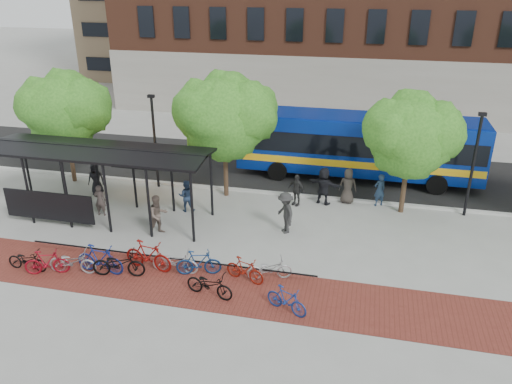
% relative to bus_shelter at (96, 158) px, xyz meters
% --- Properties ---
extents(ground, '(160.00, 160.00, 0.00)m').
position_rel_bus_shelter_xyz_m(ground, '(8.13, 0.48, -3.00)').
color(ground, '#9E9E99').
rests_on(ground, ground).
extents(asphalt_street, '(160.00, 8.00, 0.01)m').
position_rel_bus_shelter_xyz_m(asphalt_street, '(8.13, 8.48, -2.99)').
color(asphalt_street, black).
rests_on(asphalt_street, ground).
extents(curb, '(160.00, 0.25, 0.12)m').
position_rel_bus_shelter_xyz_m(curb, '(8.13, 4.48, -2.94)').
color(curb, '#B7B7B2').
rests_on(curb, ground).
extents(brick_strip, '(24.00, 3.00, 0.01)m').
position_rel_bus_shelter_xyz_m(brick_strip, '(6.13, -4.52, -3.00)').
color(brick_strip, maroon).
rests_on(brick_strip, ground).
extents(bike_rack_rail, '(12.00, 0.05, 0.95)m').
position_rel_bus_shelter_xyz_m(bike_rack_rail, '(4.83, -3.62, -3.00)').
color(bike_rack_rail, black).
rests_on(bike_rack_rail, ground).
extents(bus_shelter, '(10.60, 3.07, 3.60)m').
position_rel_bus_shelter_xyz_m(bus_shelter, '(0.00, 0.00, 0.00)').
color(bus_shelter, black).
rests_on(bus_shelter, ground).
extents(tree_a, '(4.90, 4.00, 6.18)m').
position_rel_bus_shelter_xyz_m(tree_a, '(-3.77, 3.83, 1.24)').
color(tree_a, '#382619').
rests_on(tree_a, ground).
extents(tree_b, '(5.15, 4.20, 6.47)m').
position_rel_bus_shelter_xyz_m(tree_b, '(5.23, 3.83, 1.46)').
color(tree_b, '#382619').
rests_on(tree_b, ground).
extents(tree_c, '(4.66, 3.80, 5.92)m').
position_rel_bus_shelter_xyz_m(tree_c, '(14.22, 3.83, 1.06)').
color(tree_c, '#382619').
rests_on(tree_c, ground).
extents(lamp_post_left, '(0.35, 0.20, 5.12)m').
position_rel_bus_shelter_xyz_m(lamp_post_left, '(1.13, 4.08, -0.25)').
color(lamp_post_left, black).
rests_on(lamp_post_left, ground).
extents(lamp_post_right, '(0.35, 0.20, 5.12)m').
position_rel_bus_shelter_xyz_m(lamp_post_right, '(17.13, 4.08, -0.25)').
color(lamp_post_right, black).
rests_on(lamp_post_right, ground).
extents(bus, '(13.49, 3.29, 3.64)m').
position_rel_bus_shelter_xyz_m(bus, '(11.72, 7.91, -0.91)').
color(bus, navy).
rests_on(bus, ground).
extents(bike_0, '(1.72, 0.63, 0.90)m').
position_rel_bus_shelter_xyz_m(bike_0, '(-0.52, -5.04, -2.55)').
color(bike_0, black).
rests_on(bike_0, ground).
extents(bike_1, '(1.79, 1.02, 1.04)m').
position_rel_bus_shelter_xyz_m(bike_1, '(0.43, -5.11, -2.48)').
color(bike_1, maroon).
rests_on(bike_1, ground).
extents(bike_2, '(1.98, 0.90, 1.00)m').
position_rel_bus_shelter_xyz_m(bike_2, '(1.36, -4.82, -2.50)').
color(bike_2, gray).
rests_on(bike_2, ground).
extents(bike_3, '(2.04, 0.68, 1.21)m').
position_rel_bus_shelter_xyz_m(bike_3, '(2.41, -4.56, -2.39)').
color(bike_3, navy).
rests_on(bike_3, ground).
extents(bike_4, '(2.17, 1.07, 1.09)m').
position_rel_bus_shelter_xyz_m(bike_4, '(3.22, -4.61, -2.45)').
color(bike_4, black).
rests_on(bike_4, ground).
extents(bike_5, '(2.14, 0.90, 1.25)m').
position_rel_bus_shelter_xyz_m(bike_5, '(4.15, -3.90, -2.38)').
color(bike_5, maroon).
rests_on(bike_5, ground).
extents(bike_6, '(1.89, 0.71, 0.98)m').
position_rel_bus_shelter_xyz_m(bike_6, '(5.26, -3.87, -2.51)').
color(bike_6, '#ACACAF').
rests_on(bike_6, ground).
extents(bike_7, '(1.84, 0.96, 1.07)m').
position_rel_bus_shelter_xyz_m(bike_7, '(6.22, -3.83, -2.47)').
color(bike_7, navy).
rests_on(bike_7, ground).
extents(bike_8, '(1.97, 1.03, 0.99)m').
position_rel_bus_shelter_xyz_m(bike_8, '(7.06, -5.09, -2.51)').
color(bike_8, black).
rests_on(bike_8, ground).
extents(bike_9, '(1.72, 0.96, 0.99)m').
position_rel_bus_shelter_xyz_m(bike_9, '(8.07, -3.85, -2.50)').
color(bike_9, maroon).
rests_on(bike_9, ground).
extents(bike_10, '(1.84, 1.13, 0.91)m').
position_rel_bus_shelter_xyz_m(bike_10, '(8.97, -3.50, -2.54)').
color(bike_10, '#A2A2A4').
rests_on(bike_10, ground).
extents(bike_11, '(1.69, 1.11, 0.99)m').
position_rel_bus_shelter_xyz_m(bike_11, '(9.95, -5.38, -2.51)').
color(bike_11, navy).
rests_on(bike_11, ground).
extents(pedestrian_0, '(0.94, 0.71, 1.72)m').
position_rel_bus_shelter_xyz_m(pedestrian_0, '(-1.66, 2.42, -2.14)').
color(pedestrian_0, black).
rests_on(pedestrian_0, ground).
extents(pedestrian_1, '(0.61, 0.44, 1.58)m').
position_rel_bus_shelter_xyz_m(pedestrian_1, '(-0.15, 0.11, -2.21)').
color(pedestrian_1, '#483D3A').
rests_on(pedestrian_1, ground).
extents(pedestrian_2, '(0.90, 0.77, 1.63)m').
position_rel_bus_shelter_xyz_m(pedestrian_2, '(3.76, 1.50, -2.19)').
color(pedestrian_2, '#1F2F49').
rests_on(pedestrian_2, ground).
extents(pedestrian_4, '(1.04, 0.79, 1.65)m').
position_rel_bus_shelter_xyz_m(pedestrian_4, '(8.93, 3.41, -2.17)').
color(pedestrian_4, '#292929').
rests_on(pedestrian_4, ground).
extents(pedestrian_5, '(1.90, 1.16, 1.95)m').
position_rel_bus_shelter_xyz_m(pedestrian_5, '(10.25, 3.88, -2.02)').
color(pedestrian_5, black).
rests_on(pedestrian_5, ground).
extents(pedestrian_6, '(0.90, 0.59, 1.85)m').
position_rel_bus_shelter_xyz_m(pedestrian_6, '(11.44, 4.28, -2.08)').
color(pedestrian_6, '#3A332E').
rests_on(pedestrian_6, ground).
extents(pedestrian_7, '(0.74, 0.67, 1.70)m').
position_rel_bus_shelter_xyz_m(pedestrian_7, '(13.03, 4.28, -2.15)').
color(pedestrian_7, navy).
rests_on(pedestrian_7, ground).
extents(pedestrian_8, '(1.14, 1.15, 1.87)m').
position_rel_bus_shelter_xyz_m(pedestrian_8, '(3.36, -1.02, -2.06)').
color(pedestrian_8, brown).
rests_on(pedestrian_8, ground).
extents(pedestrian_9, '(1.31, 1.45, 1.96)m').
position_rel_bus_shelter_xyz_m(pedestrian_9, '(8.89, 0.40, -2.02)').
color(pedestrian_9, '#2A2A2A').
rests_on(pedestrian_9, ground).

